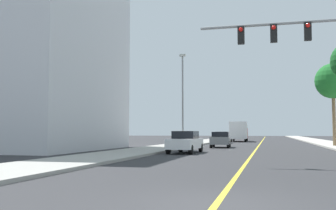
{
  "coord_description": "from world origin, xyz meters",
  "views": [
    {
      "loc": [
        1.08,
        -8.29,
        1.5
      ],
      "look_at": [
        -4.88,
        15.1,
        3.13
      ],
      "focal_mm": 42.34,
      "sensor_mm": 36.0,
      "label": 1
    }
  ],
  "objects_px": {
    "traffic_signal_mast": "(328,50)",
    "car_gray": "(221,139)",
    "street_lamp": "(183,95)",
    "delivery_truck": "(239,131)",
    "palm_far": "(333,81)",
    "car_silver": "(222,137)",
    "car_white": "(185,142)"
  },
  "relations": [
    {
      "from": "car_silver",
      "to": "street_lamp",
      "type": "bearing_deg",
      "value": 81.57
    },
    {
      "from": "traffic_signal_mast",
      "to": "delivery_truck",
      "type": "distance_m",
      "value": 43.02
    },
    {
      "from": "traffic_signal_mast",
      "to": "street_lamp",
      "type": "xyz_separation_m",
      "value": [
        -10.38,
        16.99,
        -0.3
      ]
    },
    {
      "from": "car_white",
      "to": "palm_far",
      "type": "bearing_deg",
      "value": -129.36
    },
    {
      "from": "delivery_truck",
      "to": "car_gray",
      "type": "bearing_deg",
      "value": -91.15
    },
    {
      "from": "traffic_signal_mast",
      "to": "delivery_truck",
      "type": "bearing_deg",
      "value": 99.5
    },
    {
      "from": "car_gray",
      "to": "car_silver",
      "type": "height_order",
      "value": "car_silver"
    },
    {
      "from": "traffic_signal_mast",
      "to": "car_white",
      "type": "height_order",
      "value": "traffic_signal_mast"
    },
    {
      "from": "car_silver",
      "to": "car_white",
      "type": "height_order",
      "value": "car_white"
    },
    {
      "from": "traffic_signal_mast",
      "to": "car_silver",
      "type": "distance_m",
      "value": 34.35
    },
    {
      "from": "traffic_signal_mast",
      "to": "palm_far",
      "type": "height_order",
      "value": "palm_far"
    },
    {
      "from": "car_white",
      "to": "traffic_signal_mast",
      "type": "bearing_deg",
      "value": 135.47
    },
    {
      "from": "palm_far",
      "to": "car_gray",
      "type": "relative_size",
      "value": 2.03
    },
    {
      "from": "car_silver",
      "to": "delivery_truck",
      "type": "distance_m",
      "value": 9.48
    },
    {
      "from": "traffic_signal_mast",
      "to": "car_gray",
      "type": "distance_m",
      "value": 20.69
    },
    {
      "from": "palm_far",
      "to": "delivery_truck",
      "type": "distance_m",
      "value": 22.93
    },
    {
      "from": "car_white",
      "to": "car_gray",
      "type": "bearing_deg",
      "value": -95.81
    },
    {
      "from": "traffic_signal_mast",
      "to": "car_silver",
      "type": "xyz_separation_m",
      "value": [
        -8.62,
        32.96,
        -4.4
      ]
    },
    {
      "from": "car_gray",
      "to": "delivery_truck",
      "type": "xyz_separation_m",
      "value": [
        0.05,
        23.36,
        0.83
      ]
    },
    {
      "from": "street_lamp",
      "to": "palm_far",
      "type": "xyz_separation_m",
      "value": [
        13.91,
        5.55,
        1.55
      ]
    },
    {
      "from": "car_silver",
      "to": "delivery_truck",
      "type": "relative_size",
      "value": 0.53
    },
    {
      "from": "car_gray",
      "to": "car_silver",
      "type": "distance_m",
      "value": 14.13
    },
    {
      "from": "palm_far",
      "to": "street_lamp",
      "type": "bearing_deg",
      "value": -158.27
    },
    {
      "from": "traffic_signal_mast",
      "to": "car_gray",
      "type": "bearing_deg",
      "value": 110.63
    },
    {
      "from": "car_gray",
      "to": "car_silver",
      "type": "bearing_deg",
      "value": 93.32
    },
    {
      "from": "traffic_signal_mast",
      "to": "delivery_truck",
      "type": "height_order",
      "value": "traffic_signal_mast"
    },
    {
      "from": "street_lamp",
      "to": "car_gray",
      "type": "bearing_deg",
      "value": 30.65
    },
    {
      "from": "traffic_signal_mast",
      "to": "street_lamp",
      "type": "bearing_deg",
      "value": 121.42
    },
    {
      "from": "car_gray",
      "to": "delivery_truck",
      "type": "bearing_deg",
      "value": 87.1
    },
    {
      "from": "car_silver",
      "to": "delivery_truck",
      "type": "xyz_separation_m",
      "value": [
        1.55,
        9.32,
        0.81
      ]
    },
    {
      "from": "car_silver",
      "to": "car_white",
      "type": "relative_size",
      "value": 0.99
    },
    {
      "from": "street_lamp",
      "to": "palm_far",
      "type": "distance_m",
      "value": 15.06
    }
  ]
}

